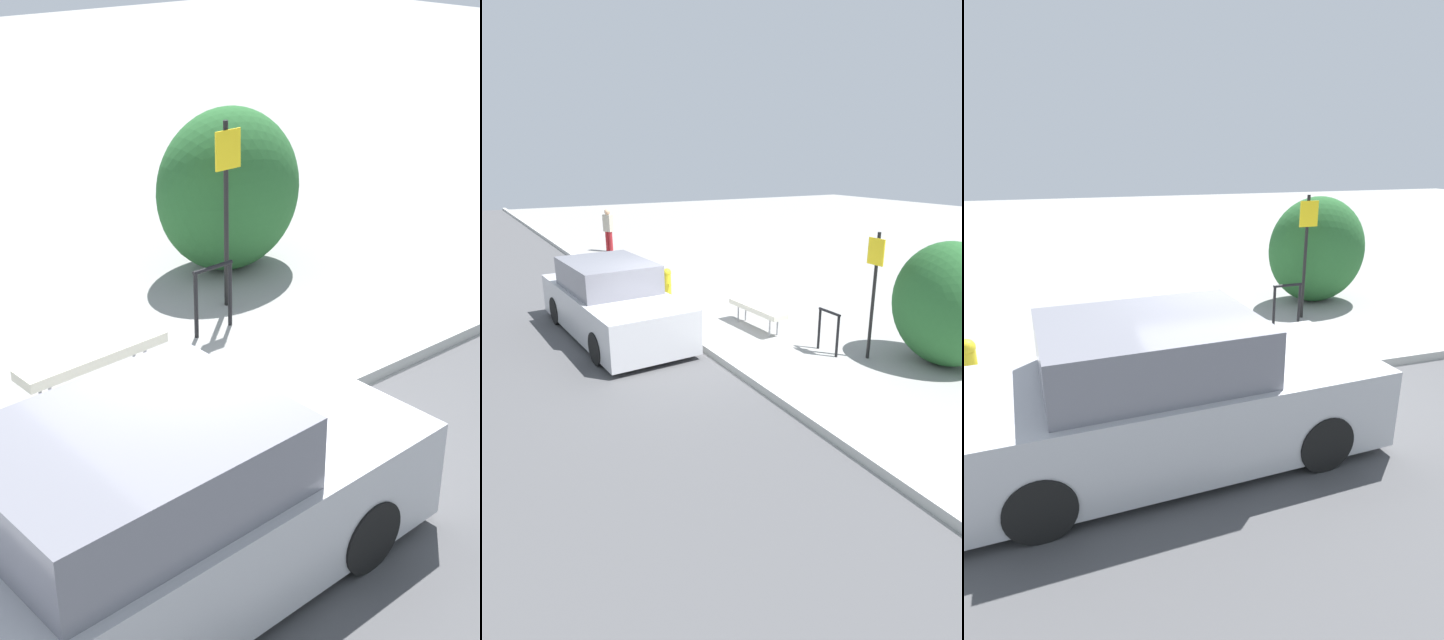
# 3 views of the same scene
# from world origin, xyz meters

# --- Properties ---
(ground_plane) EXTENTS (60.00, 60.00, 0.00)m
(ground_plane) POSITION_xyz_m (0.00, 0.00, 0.00)
(ground_plane) COLOR gray
(curb) EXTENTS (60.00, 0.20, 0.13)m
(curb) POSITION_xyz_m (0.00, 0.00, 0.07)
(curb) COLOR #B7B7B2
(curb) RESTS_ON ground_plane
(bench) EXTENTS (1.64, 0.45, 0.50)m
(bench) POSITION_xyz_m (-0.20, 1.53, 0.44)
(bench) COLOR #99999E
(bench) RESTS_ON ground_plane
(bike_rack) EXTENTS (0.55, 0.06, 0.83)m
(bike_rack) POSITION_xyz_m (1.62, 1.92, 0.50)
(bike_rack) COLOR black
(bike_rack) RESTS_ON ground_plane
(sign_post) EXTENTS (0.36, 0.08, 2.30)m
(sign_post) POSITION_xyz_m (2.19, 2.38, 1.38)
(sign_post) COLOR black
(sign_post) RESTS_ON ground_plane
(shrub_hedge) EXTENTS (2.08, 1.54, 2.18)m
(shrub_hedge) POSITION_xyz_m (3.00, 3.35, 1.09)
(shrub_hedge) COLOR #28602D
(shrub_hedge) RESTS_ON ground_plane
(parked_car_near) EXTENTS (4.43, 1.95, 1.51)m
(parked_car_near) POSITION_xyz_m (-1.37, -1.26, 0.68)
(parked_car_near) COLOR black
(parked_car_near) RESTS_ON ground_plane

